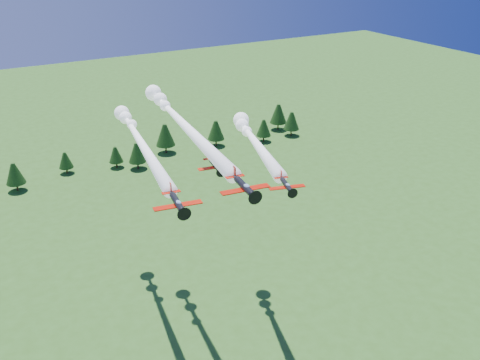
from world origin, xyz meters
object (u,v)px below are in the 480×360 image
plane_left (139,139)px  plane_right (253,139)px  plane_slot (215,165)px  plane_lead (180,121)px

plane_left → plane_right: bearing=-23.5°
plane_left → plane_right: 24.66m
plane_right → plane_slot: 21.11m
plane_left → plane_slot: size_ratio=8.08×
plane_lead → plane_left: size_ratio=1.03×
plane_lead → plane_left: bearing=125.8°
plane_right → plane_slot: plane_slot is taller
plane_left → plane_slot: 27.19m
plane_slot → plane_lead: bearing=97.0°
plane_lead → plane_slot: size_ratio=8.34×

